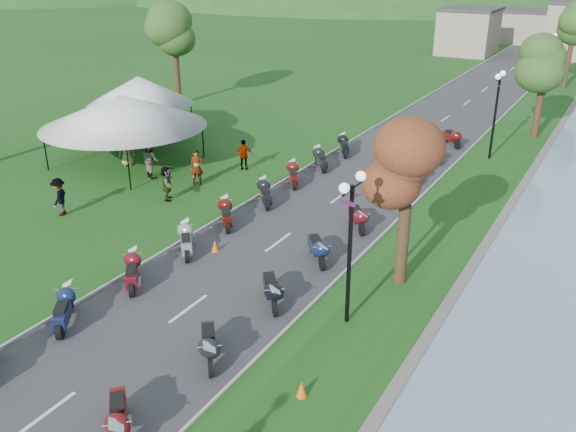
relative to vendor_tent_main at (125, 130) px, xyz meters
The scene contains 10 objects.
road 18.62m from the vendor_tent_main, 46.10° to the left, with size 7.00×120.00×0.02m, color #39393C.
far_building 59.34m from the vendor_tent_main, 79.47° to the left, with size 18.00×16.00×5.00m, color gray.
moto_row_left 14.55m from the vendor_tent_main, 45.97° to the right, with size 2.60×38.67×1.10m, color #331411, non-canonical shape.
moto_row_right 16.08m from the vendor_tent_main, 19.39° to the right, with size 2.60×38.63×1.10m, color #331411, non-canonical shape.
vendor_tent_main is the anchor object (origin of this frame).
vendor_tent_side 5.44m from the vendor_tent_main, 123.18° to the left, with size 4.56×4.56×4.00m, color silver, non-canonical shape.
tree_lakeside 19.22m from the vendor_tent_main, 15.98° to the right, with size 2.50×2.50×6.94m, color #3C6526, non-canonical shape.
pedestrian_a 5.95m from the vendor_tent_main, ahead, with size 0.68×0.50×1.87m, color slate.
pedestrian_b 3.53m from the vendor_tent_main, 21.06° to the right, with size 0.95×0.52×1.96m, color slate.
pedestrian_c 7.84m from the vendor_tent_main, 69.90° to the right, with size 1.15×0.47×1.78m, color slate.
Camera 1 is at (11.83, 2.25, 11.17)m, focal length 38.00 mm.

